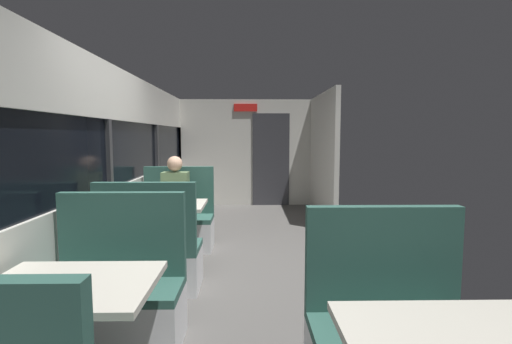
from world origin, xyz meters
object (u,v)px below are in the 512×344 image
(bench_front_aisle_facing_entry, at_px, (391,342))
(seated_passenger, at_px, (176,210))
(dining_table_mid_window, at_px, (166,212))
(bench_mid_window_facing_end, at_px, (151,258))
(bench_mid_window_facing_entry, at_px, (178,224))
(bench_near_window_facing_entry, at_px, (117,300))
(dining_table_near_window, at_px, (70,301))

(bench_front_aisle_facing_entry, relative_size, seated_passenger, 0.87)
(seated_passenger, bearing_deg, dining_table_mid_window, -90.00)
(bench_mid_window_facing_end, bearing_deg, bench_mid_window_facing_entry, 90.00)
(bench_front_aisle_facing_entry, bearing_deg, dining_table_mid_window, 128.46)
(bench_near_window_facing_entry, relative_size, dining_table_mid_window, 1.22)
(dining_table_mid_window, relative_size, seated_passenger, 0.71)
(seated_passenger, bearing_deg, bench_near_window_facing_entry, -90.00)
(dining_table_mid_window, bearing_deg, dining_table_near_window, -90.00)
(bench_near_window_facing_entry, relative_size, seated_passenger, 0.87)
(bench_mid_window_facing_end, relative_size, bench_front_aisle_facing_entry, 1.00)
(bench_mid_window_facing_entry, relative_size, bench_front_aisle_facing_entry, 1.00)
(bench_mid_window_facing_end, xyz_separation_m, bench_mid_window_facing_entry, (0.00, 1.40, 0.00))
(bench_near_window_facing_entry, xyz_separation_m, bench_mid_window_facing_end, (0.00, 0.95, 0.00))
(bench_near_window_facing_entry, xyz_separation_m, dining_table_mid_window, (0.00, 1.65, 0.31))
(bench_near_window_facing_entry, bearing_deg, dining_table_mid_window, 90.00)
(bench_mid_window_facing_end, xyz_separation_m, seated_passenger, (0.00, 1.33, 0.21))
(dining_table_mid_window, bearing_deg, bench_front_aisle_facing_entry, -51.54)
(dining_table_mid_window, distance_m, seated_passenger, 0.64)
(dining_table_mid_window, height_order, seated_passenger, seated_passenger)
(bench_front_aisle_facing_entry, height_order, seated_passenger, seated_passenger)
(dining_table_near_window, height_order, dining_table_mid_window, same)
(bench_front_aisle_facing_entry, bearing_deg, dining_table_near_window, -176.82)
(dining_table_near_window, height_order, bench_near_window_facing_entry, bench_near_window_facing_entry)
(dining_table_near_window, xyz_separation_m, bench_mid_window_facing_entry, (0.00, 3.05, -0.31))
(bench_near_window_facing_entry, bearing_deg, seated_passenger, 90.00)
(dining_table_near_window, relative_size, seated_passenger, 0.71)
(bench_near_window_facing_entry, height_order, dining_table_mid_window, bench_near_window_facing_entry)
(dining_table_mid_window, bearing_deg, bench_mid_window_facing_end, -90.00)
(dining_table_near_window, height_order, bench_mid_window_facing_end, bench_mid_window_facing_end)
(bench_mid_window_facing_end, height_order, seated_passenger, seated_passenger)
(bench_mid_window_facing_entry, bearing_deg, bench_front_aisle_facing_entry, -58.78)
(bench_near_window_facing_entry, bearing_deg, bench_mid_window_facing_entry, 90.00)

